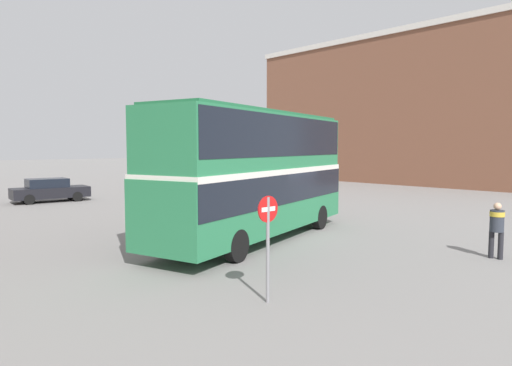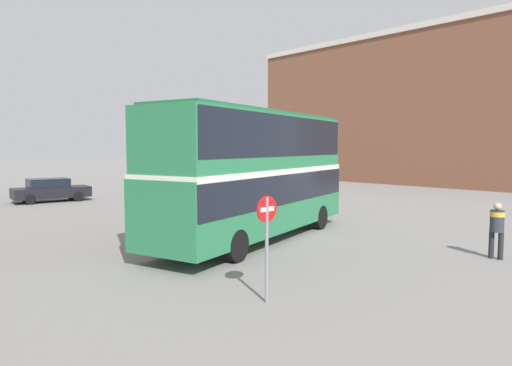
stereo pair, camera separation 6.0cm
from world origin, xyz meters
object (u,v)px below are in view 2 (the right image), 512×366
object	(u,v)px
pedestrian_foreground	(497,225)
parked_car_kerb_far	(193,186)
no_entry_sign	(267,232)
double_decker_bus	(256,167)
parked_car_kerb_near	(51,190)

from	to	relation	value
pedestrian_foreground	parked_car_kerb_far	size ratio (longest dim) A/B	0.40
pedestrian_foreground	no_entry_sign	size ratio (longest dim) A/B	0.73
double_decker_bus	parked_car_kerb_far	world-z (taller)	double_decker_bus
pedestrian_foreground	parked_car_kerb_far	xyz separation A→B (m)	(3.21, 20.88, -0.29)
double_decker_bus	pedestrian_foreground	bearing A→B (deg)	-80.58
parked_car_kerb_far	no_entry_sign	world-z (taller)	no_entry_sign
double_decker_bus	parked_car_kerb_near	bearing A→B (deg)	78.16
pedestrian_foreground	parked_car_kerb_far	distance (m)	21.12
parked_car_kerb_far	no_entry_sign	distance (m)	21.98
parked_car_kerb_near	pedestrian_foreground	bearing A→B (deg)	-72.81
pedestrian_foreground	parked_car_kerb_near	size ratio (longest dim) A/B	0.38
double_decker_bus	parked_car_kerb_far	bearing A→B (deg)	47.42
no_entry_sign	parked_car_kerb_far	bearing A→B (deg)	59.32
double_decker_bus	parked_car_kerb_far	xyz separation A→B (m)	(6.70, 13.69, -1.92)
parked_car_kerb_near	parked_car_kerb_far	xyz separation A→B (m)	(8.14, -3.93, 0.04)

